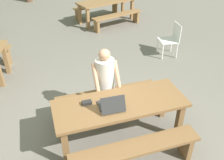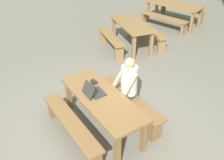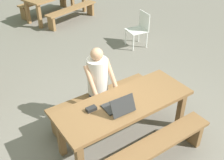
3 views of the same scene
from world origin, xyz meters
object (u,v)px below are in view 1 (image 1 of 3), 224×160
picnic_table_rear (106,4)px  small_pouch (87,103)px  picnic_table_front (120,108)px  person_seated (105,79)px  plastic_chair (171,39)px  laptop (111,105)px

picnic_table_rear → small_pouch: bearing=-126.0°
picnic_table_front → person_seated: bearing=94.6°
picnic_table_front → plastic_chair: size_ratio=2.37×
small_pouch → person_seated: 0.66m
picnic_table_front → picnic_table_rear: 5.52m
person_seated → picnic_table_front: bearing=-85.4°
picnic_table_front → person_seated: person_seated is taller
laptop → picnic_table_front: bearing=-152.1°
laptop → plastic_chair: (2.40, 2.46, -0.33)m
laptop → plastic_chair: size_ratio=0.43×
picnic_table_front → small_pouch: small_pouch is taller
laptop → person_seated: bearing=-97.5°
plastic_chair → picnic_table_rear: size_ratio=0.40×
small_pouch → person_seated: bearing=49.1°
picnic_table_front → person_seated: 0.63m
small_pouch → picnic_table_rear: small_pouch is taller
laptop → person_seated: person_seated is taller
picnic_table_front → picnic_table_rear: (1.41, 5.34, 0.01)m
small_pouch → picnic_table_front: bearing=-13.0°
person_seated → picnic_table_rear: bearing=72.9°
laptop → picnic_table_rear: laptop is taller
laptop → small_pouch: (-0.31, 0.19, -0.03)m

